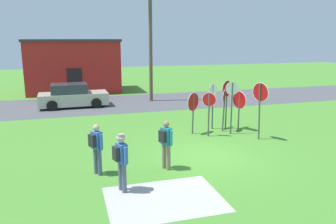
{
  "coord_description": "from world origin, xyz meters",
  "views": [
    {
      "loc": [
        -4.78,
        -11.15,
        4.4
      ],
      "look_at": [
        -0.88,
        2.18,
        1.3
      ],
      "focal_mm": 35.81,
      "sensor_mm": 36.0,
      "label": 1
    }
  ],
  "objects_px": {
    "stop_sign_tallest": "(260,100)",
    "stop_sign_rear_left": "(193,106)",
    "person_in_teal": "(121,159)",
    "person_holding_notes": "(96,146)",
    "utility_pole": "(151,42)",
    "parked_car_on_street": "(73,96)",
    "stop_sign_leaning_right": "(239,104)",
    "stop_sign_nearest": "(213,98)",
    "person_in_dark_shirt": "(166,141)",
    "stop_sign_far_back": "(224,104)",
    "stop_sign_leaning_left": "(209,107)",
    "stop_sign_center_cluster": "(227,96)",
    "stop_sign_rear_right": "(232,100)"
  },
  "relations": [
    {
      "from": "stop_sign_tallest",
      "to": "stop_sign_rear_left",
      "type": "bearing_deg",
      "value": 145.79
    },
    {
      "from": "stop_sign_tallest",
      "to": "person_in_teal",
      "type": "relative_size",
      "value": 1.46
    },
    {
      "from": "stop_sign_tallest",
      "to": "person_holding_notes",
      "type": "xyz_separation_m",
      "value": [
        -7.11,
        -1.95,
        -0.77
      ]
    },
    {
      "from": "utility_pole",
      "to": "parked_car_on_street",
      "type": "distance_m",
      "value": 6.36
    },
    {
      "from": "stop_sign_leaning_right",
      "to": "person_holding_notes",
      "type": "xyz_separation_m",
      "value": [
        -7.01,
        -3.58,
        -0.32
      ]
    },
    {
      "from": "stop_sign_leaning_right",
      "to": "stop_sign_nearest",
      "type": "height_order",
      "value": "stop_sign_nearest"
    },
    {
      "from": "person_holding_notes",
      "to": "person_in_dark_shirt",
      "type": "relative_size",
      "value": 1.0
    },
    {
      "from": "stop_sign_far_back",
      "to": "stop_sign_leaning_left",
      "type": "distance_m",
      "value": 1.15
    },
    {
      "from": "person_in_teal",
      "to": "person_holding_notes",
      "type": "height_order",
      "value": "person_in_teal"
    },
    {
      "from": "stop_sign_nearest",
      "to": "stop_sign_center_cluster",
      "type": "distance_m",
      "value": 0.69
    },
    {
      "from": "stop_sign_leaning_right",
      "to": "stop_sign_center_cluster",
      "type": "xyz_separation_m",
      "value": [
        -0.48,
        0.38,
        0.35
      ]
    },
    {
      "from": "parked_car_on_street",
      "to": "stop_sign_leaning_right",
      "type": "relative_size",
      "value": 2.27
    },
    {
      "from": "stop_sign_center_cluster",
      "to": "person_in_dark_shirt",
      "type": "xyz_separation_m",
      "value": [
        -4.25,
        -4.15,
        -0.67
      ]
    },
    {
      "from": "stop_sign_leaning_right",
      "to": "stop_sign_rear_right",
      "type": "height_order",
      "value": "stop_sign_rear_right"
    },
    {
      "from": "stop_sign_leaning_left",
      "to": "person_holding_notes",
      "type": "relative_size",
      "value": 1.2
    },
    {
      "from": "stop_sign_leaning_right",
      "to": "stop_sign_tallest",
      "type": "relative_size",
      "value": 0.76
    },
    {
      "from": "stop_sign_tallest",
      "to": "stop_sign_center_cluster",
      "type": "distance_m",
      "value": 2.1
    },
    {
      "from": "person_holding_notes",
      "to": "utility_pole",
      "type": "bearing_deg",
      "value": 68.81
    },
    {
      "from": "stop_sign_center_cluster",
      "to": "person_in_dark_shirt",
      "type": "bearing_deg",
      "value": -135.66
    },
    {
      "from": "parked_car_on_street",
      "to": "stop_sign_rear_left",
      "type": "distance_m",
      "value": 9.63
    },
    {
      "from": "stop_sign_center_cluster",
      "to": "person_holding_notes",
      "type": "distance_m",
      "value": 7.66
    },
    {
      "from": "utility_pole",
      "to": "stop_sign_center_cluster",
      "type": "distance_m",
      "value": 8.81
    },
    {
      "from": "stop_sign_rear_right",
      "to": "parked_car_on_street",
      "type": "bearing_deg",
      "value": 129.16
    },
    {
      "from": "stop_sign_nearest",
      "to": "stop_sign_center_cluster",
      "type": "height_order",
      "value": "stop_sign_center_cluster"
    },
    {
      "from": "utility_pole",
      "to": "stop_sign_rear_left",
      "type": "height_order",
      "value": "utility_pole"
    },
    {
      "from": "stop_sign_leaning_right",
      "to": "stop_sign_tallest",
      "type": "xyz_separation_m",
      "value": [
        0.1,
        -1.63,
        0.45
      ]
    },
    {
      "from": "stop_sign_tallest",
      "to": "stop_sign_leaning_left",
      "type": "bearing_deg",
      "value": 150.86
    },
    {
      "from": "stop_sign_far_back",
      "to": "stop_sign_rear_left",
      "type": "bearing_deg",
      "value": 178.81
    },
    {
      "from": "stop_sign_leaning_left",
      "to": "person_in_teal",
      "type": "height_order",
      "value": "stop_sign_leaning_left"
    },
    {
      "from": "stop_sign_rear_left",
      "to": "stop_sign_tallest",
      "type": "height_order",
      "value": "stop_sign_tallest"
    },
    {
      "from": "stop_sign_leaning_left",
      "to": "stop_sign_tallest",
      "type": "bearing_deg",
      "value": -29.14
    },
    {
      "from": "stop_sign_leaning_right",
      "to": "stop_sign_center_cluster",
      "type": "height_order",
      "value": "stop_sign_center_cluster"
    },
    {
      "from": "stop_sign_rear_right",
      "to": "stop_sign_far_back",
      "type": "bearing_deg",
      "value": 106.29
    },
    {
      "from": "stop_sign_rear_right",
      "to": "stop_sign_leaning_left",
      "type": "height_order",
      "value": "stop_sign_rear_right"
    },
    {
      "from": "utility_pole",
      "to": "stop_sign_leaning_right",
      "type": "relative_size",
      "value": 4.05
    },
    {
      "from": "person_in_dark_shirt",
      "to": "stop_sign_nearest",
      "type": "bearing_deg",
      "value": 50.32
    },
    {
      "from": "stop_sign_center_cluster",
      "to": "person_in_teal",
      "type": "xyz_separation_m",
      "value": [
        -5.94,
        -5.43,
        -0.64
      ]
    },
    {
      "from": "stop_sign_leaning_right",
      "to": "stop_sign_leaning_left",
      "type": "distance_m",
      "value": 1.89
    },
    {
      "from": "stop_sign_leaning_left",
      "to": "stop_sign_nearest",
      "type": "height_order",
      "value": "stop_sign_nearest"
    },
    {
      "from": "person_in_teal",
      "to": "stop_sign_tallest",
      "type": "bearing_deg",
      "value": 27.62
    },
    {
      "from": "stop_sign_leaning_right",
      "to": "person_in_teal",
      "type": "xyz_separation_m",
      "value": [
        -6.42,
        -5.04,
        -0.29
      ]
    },
    {
      "from": "stop_sign_rear_right",
      "to": "stop_sign_tallest",
      "type": "relative_size",
      "value": 0.97
    },
    {
      "from": "stop_sign_center_cluster",
      "to": "person_holding_notes",
      "type": "relative_size",
      "value": 1.42
    },
    {
      "from": "stop_sign_far_back",
      "to": "stop_sign_nearest",
      "type": "bearing_deg",
      "value": 120.66
    },
    {
      "from": "stop_sign_leaning_right",
      "to": "utility_pole",
      "type": "bearing_deg",
      "value": 104.6
    },
    {
      "from": "utility_pole",
      "to": "stop_sign_rear_left",
      "type": "bearing_deg",
      "value": -90.5
    },
    {
      "from": "stop_sign_rear_left",
      "to": "stop_sign_center_cluster",
      "type": "xyz_separation_m",
      "value": [
        1.85,
        0.35,
        0.32
      ]
    },
    {
      "from": "person_in_teal",
      "to": "stop_sign_leaning_left",
      "type": "bearing_deg",
      "value": 44.14
    },
    {
      "from": "stop_sign_leaning_right",
      "to": "stop_sign_tallest",
      "type": "distance_m",
      "value": 1.69
    },
    {
      "from": "stop_sign_leaning_left",
      "to": "person_in_teal",
      "type": "xyz_separation_m",
      "value": [
        -4.62,
        -4.48,
        -0.35
      ]
    }
  ]
}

